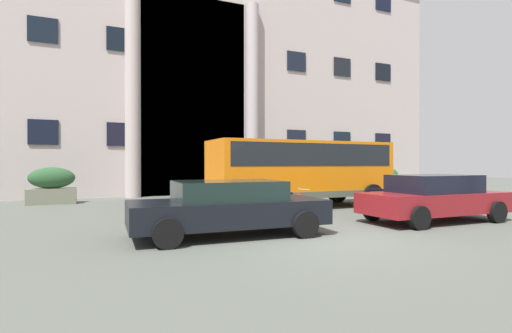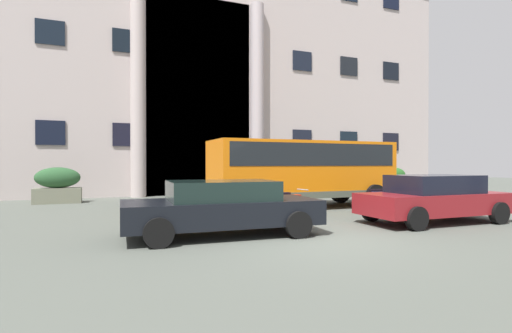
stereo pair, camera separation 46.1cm
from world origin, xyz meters
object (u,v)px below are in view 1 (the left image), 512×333
object	(u,v)px
orange_minibus	(302,168)
motorcycle_near_kerb	(379,199)
hedge_planter_entrance_right	(52,186)
white_taxi_kerbside	(228,207)
scooter_by_planter	(288,204)
motorcycle_far_end	(447,195)
hedge_planter_east	(333,183)
bus_stop_sign	(368,164)
hedge_planter_entrance_left	(387,180)
parked_sedan_far	(434,198)

from	to	relation	value
orange_minibus	motorcycle_near_kerb	bearing A→B (deg)	-55.44
hedge_planter_entrance_right	white_taxi_kerbside	bearing A→B (deg)	-65.69
scooter_by_planter	motorcycle_far_end	bearing A→B (deg)	-6.56
hedge_planter_east	scooter_by_planter	world-z (taller)	hedge_planter_east
bus_stop_sign	hedge_planter_entrance_left	bearing A→B (deg)	37.63
scooter_by_planter	motorcycle_far_end	distance (m)	7.29
hedge_planter_entrance_left	parked_sedan_far	distance (m)	11.92
orange_minibus	bus_stop_sign	xyz separation A→B (m)	(4.53, 1.58, 0.14)
bus_stop_sign	scooter_by_planter	bearing A→B (deg)	-147.96
hedge_planter_entrance_right	scooter_by_planter	size ratio (longest dim) A/B	0.91
bus_stop_sign	hedge_planter_entrance_left	distance (m)	5.47
motorcycle_far_end	motorcycle_near_kerb	xyz separation A→B (m)	(-3.63, -0.24, -0.00)
white_taxi_kerbside	parked_sedan_far	xyz separation A→B (m)	(6.21, -0.42, 0.03)
parked_sedan_far	motorcycle_far_end	world-z (taller)	parked_sedan_far
bus_stop_sign	hedge_planter_entrance_right	world-z (taller)	bus_stop_sign
white_taxi_kerbside	scooter_by_planter	xyz separation A→B (m)	(2.56, 1.76, -0.22)
orange_minibus	motorcycle_far_end	distance (m)	5.81
white_taxi_kerbside	bus_stop_sign	bearing A→B (deg)	35.39
bus_stop_sign	scooter_by_planter	distance (m)	7.79
hedge_planter_east	scooter_by_planter	size ratio (longest dim) A/B	0.78
motorcycle_far_end	hedge_planter_entrance_left	bearing A→B (deg)	58.93
white_taxi_kerbside	motorcycle_far_end	size ratio (longest dim) A/B	2.27
hedge_planter_east	scooter_by_planter	bearing A→B (deg)	-133.12
orange_minibus	hedge_planter_entrance_left	bearing A→B (deg)	28.89
hedge_planter_entrance_left	hedge_planter_entrance_right	xyz separation A→B (m)	(-17.71, 0.52, 0.04)
motorcycle_far_end	scooter_by_planter	bearing A→B (deg)	178.11
bus_stop_sign	hedge_planter_east	world-z (taller)	bus_stop_sign
parked_sedan_far	motorcycle_far_end	size ratio (longest dim) A/B	2.16
white_taxi_kerbside	motorcycle_near_kerb	size ratio (longest dim) A/B	2.38
orange_minibus	parked_sedan_far	xyz separation A→B (m)	(1.66, -4.69, -0.83)
hedge_planter_entrance_right	scooter_by_planter	distance (m)	10.50
white_taxi_kerbside	hedge_planter_east	bearing A→B (deg)	46.62
white_taxi_kerbside	hedge_planter_entrance_right	bearing A→B (deg)	116.93
orange_minibus	motorcycle_near_kerb	xyz separation A→B (m)	(1.66, -2.40, -1.08)
orange_minibus	scooter_by_planter	size ratio (longest dim) A/B	3.48
motorcycle_far_end	bus_stop_sign	bearing A→B (deg)	96.93
hedge_planter_entrance_left	scooter_by_planter	world-z (taller)	hedge_planter_entrance_left
hedge_planter_east	motorcycle_far_end	size ratio (longest dim) A/B	0.78
hedge_planter_entrance_left	white_taxi_kerbside	xyz separation A→B (m)	(-13.35, -9.14, -0.03)
white_taxi_kerbside	parked_sedan_far	bearing A→B (deg)	-1.23
hedge_planter_east	hedge_planter_entrance_left	bearing A→B (deg)	-0.11
hedge_planter_entrance_right	motorcycle_far_end	distance (m)	16.09
orange_minibus	motorcycle_far_end	bearing A→B (deg)	-22.33
hedge_planter_entrance_right	motorcycle_near_kerb	xyz separation A→B (m)	(10.57, -7.79, -0.29)
bus_stop_sign	hedge_planter_entrance_right	size ratio (longest dim) A/B	1.45
scooter_by_planter	hedge_planter_entrance_left	bearing A→B (deg)	25.09
hedge_planter_entrance_right	motorcycle_far_end	xyz separation A→B (m)	(14.20, -7.55, -0.28)
hedge_planter_east	hedge_planter_entrance_right	world-z (taller)	hedge_planter_entrance_right
parked_sedan_far	hedge_planter_entrance_right	bearing A→B (deg)	137.17
motorcycle_near_kerb	bus_stop_sign	bearing A→B (deg)	64.41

